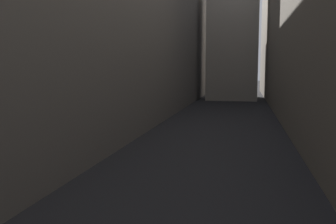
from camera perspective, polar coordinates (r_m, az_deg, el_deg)
The scene contains 2 objects.
ground_plane at distance 36.07m, azimuth 7.86°, elevation -1.67°, with size 264.00×264.00×0.00m, color #232326.
building_block_left at distance 40.12m, azimuth -7.78°, elevation 13.09°, with size 10.67×108.00×19.47m, color slate.
Camera 1 is at (2.24, 12.36, 5.08)m, focal length 40.71 mm.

